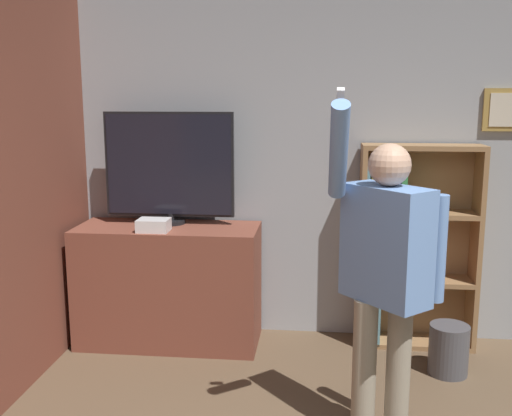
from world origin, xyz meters
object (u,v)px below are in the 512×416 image
at_px(television, 169,167).
at_px(person, 385,267).
at_px(waste_bin, 449,350).
at_px(bookshelf, 405,244).
at_px(game_console, 154,225).

relative_size(television, person, 0.51).
bearing_deg(waste_bin, bookshelf, 116.56).
bearing_deg(television, waste_bin, -12.28).
relative_size(television, game_console, 4.36).
bearing_deg(waste_bin, game_console, 175.29).
bearing_deg(bookshelf, television, -178.15).
xyz_separation_m(game_console, bookshelf, (1.83, 0.33, -0.17)).
relative_size(television, waste_bin, 2.83).
xyz_separation_m(television, game_console, (-0.06, -0.27, -0.39)).
relative_size(game_console, waste_bin, 0.65).
height_order(television, person, person).
distance_m(bookshelf, person, 1.43).
bearing_deg(waste_bin, television, 167.72).
bearing_deg(person, game_console, -166.45).
bearing_deg(game_console, bookshelf, 10.10).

